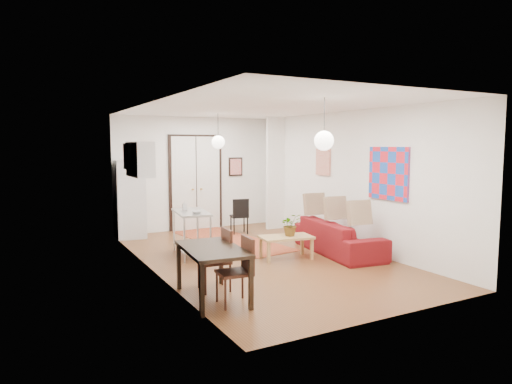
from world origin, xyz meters
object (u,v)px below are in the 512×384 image
fridge (131,199)px  dining_chair_far (231,265)px  kitchen_counter (191,227)px  dining_chair_near (212,254)px  sofa (339,237)px  dining_table (212,253)px  black_side_chair (238,213)px  coffee_table (286,239)px

fridge → dining_chair_far: 5.19m
kitchen_counter → fridge: bearing=113.0°
kitchen_counter → dining_chair_near: size_ratio=1.33×
sofa → dining_table: 3.61m
dining_table → dining_chair_near: bearing=68.3°
sofa → fridge: (-3.34, 3.57, 0.58)m
black_side_chair → coffee_table: bearing=95.7°
kitchen_counter → fridge: (-0.63, 2.36, 0.35)m
dining_table → dining_chair_far: size_ratio=1.53×
dining_table → fridge: bearing=90.0°
dining_table → black_side_chair: 4.91m
fridge → black_side_chair: size_ratio=2.09×
coffee_table → black_side_chair: (0.32, 2.78, 0.13)m
fridge → dining_table: (0.00, -4.92, -0.25)m
dining_chair_far → black_side_chair: (2.29, 4.50, -0.02)m
coffee_table → kitchen_counter: 1.88m
dining_chair_far → kitchen_counter: bearing=176.2°
dining_chair_far → fridge: bearing=-172.6°
kitchen_counter → dining_chair_near: dining_chair_near is taller
sofa → black_side_chair: 3.03m
sofa → kitchen_counter: kitchen_counter is taller
coffee_table → dining_table: (-2.15, -1.46, 0.28)m
sofa → coffee_table: sofa is taller
sofa → dining_chair_near: 3.29m
kitchen_counter → dining_chair_near: 2.16m
dining_chair_far → black_side_chair: bearing=158.4°
dining_chair_near → black_side_chair: (2.29, 3.80, -0.02)m
dining_table → sofa: bearing=22.0°
sofa → black_side_chair: bearing=24.7°
kitchen_counter → dining_table: kitchen_counter is taller
kitchen_counter → dining_chair_far: bearing=-91.2°
dining_chair_near → black_side_chair: bearing=154.3°
kitchen_counter → sofa: bearing=-16.0°
kitchen_counter → fridge: fridge is taller
dining_chair_near → dining_chair_far: 0.70m
coffee_table → dining_chair_near: bearing=-152.7°
coffee_table → fridge: 4.11m
sofa → dining_table: size_ratio=1.62×
fridge → dining_chair_near: 4.50m
sofa → fridge: size_ratio=1.25×
fridge → coffee_table: bearing=-50.1°
black_side_chair → dining_chair_far: bearing=75.2°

